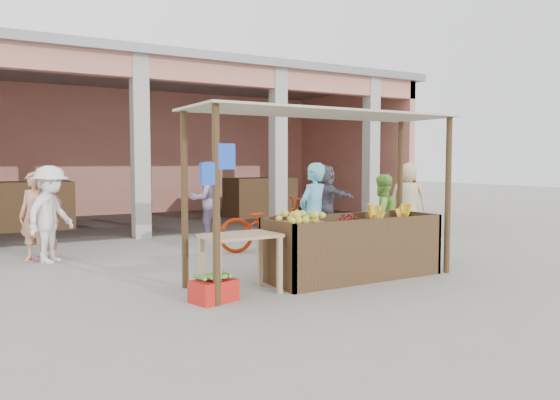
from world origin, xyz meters
TOP-DOWN VIEW (x-y plane):
  - ground at (0.00, 0.00)m, footprint 60.00×60.00m
  - market_building at (0.05, 8.93)m, footprint 14.40×6.40m
  - fruit_stall at (0.50, 0.00)m, footprint 2.60×0.95m
  - stall_awning at (-0.01, 0.06)m, footprint 4.09×1.35m
  - banana_heap at (1.15, 0.01)m, footprint 0.99×0.54m
  - melon_tray at (-0.41, 0.01)m, footprint 0.69×0.60m
  - berry_heap at (0.42, -0.00)m, footprint 0.46×0.38m
  - side_table at (-1.35, -0.06)m, footprint 0.98×0.68m
  - papaya_pile at (-1.35, -0.06)m, footprint 0.67×0.39m
  - red_crate at (-1.82, -0.27)m, footprint 0.58×0.48m
  - plantain_bundle at (-1.82, -0.27)m, footprint 0.39×0.27m
  - produce_sacks at (2.94, 5.48)m, footprint 0.87×0.81m
  - vendor_blue at (0.47, 1.00)m, footprint 0.80×0.70m
  - vendor_green at (1.94, 1.04)m, footprint 0.76×0.45m
  - motorcycle at (0.57, 2.66)m, footprint 1.10×2.13m
  - shopper_a at (-3.14, 3.52)m, footprint 1.19×1.20m
  - shopper_b at (-3.17, 3.70)m, footprint 1.01×0.97m
  - shopper_c at (4.28, 2.87)m, footprint 1.07×0.99m
  - shopper_d at (3.24, 4.59)m, footprint 0.82×1.64m
  - shopper_e at (-3.36, 3.80)m, footprint 0.74×0.72m
  - shopper_f at (0.32, 5.10)m, footprint 0.97×0.65m

SIDE VIEW (x-z plane):
  - ground at x=0.00m, z-range 0.00..0.00m
  - red_crate at x=-1.82m, z-range 0.00..0.27m
  - plantain_bundle at x=-1.82m, z-range 0.27..0.34m
  - produce_sacks at x=2.94m, z-range 0.00..0.66m
  - fruit_stall at x=0.50m, z-range 0.00..0.80m
  - motorcycle at x=0.57m, z-range 0.00..1.06m
  - side_table at x=-1.35m, z-range 0.25..1.02m
  - vendor_green at x=1.94m, z-range 0.00..1.55m
  - shopper_b at x=-3.17m, z-range 0.00..1.56m
  - shopper_e at x=-3.36m, z-range 0.00..1.58m
  - shopper_d at x=3.24m, z-range 0.00..1.71m
  - papaya_pile at x=-1.35m, z-range 0.77..0.96m
  - berry_heap at x=0.42m, z-range 0.80..0.95m
  - shopper_a at x=-3.14m, z-range 0.00..1.76m
  - melon_tray at x=-0.41m, z-range 0.79..0.98m
  - banana_heap at x=1.15m, z-range 0.80..0.98m
  - vendor_blue at x=0.47m, z-range 0.00..1.79m
  - shopper_c at x=4.28m, z-range 0.00..1.85m
  - shopper_f at x=0.32m, z-range 0.00..1.86m
  - stall_awning at x=-0.01m, z-range 0.78..3.17m
  - market_building at x=0.05m, z-range 0.60..4.80m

